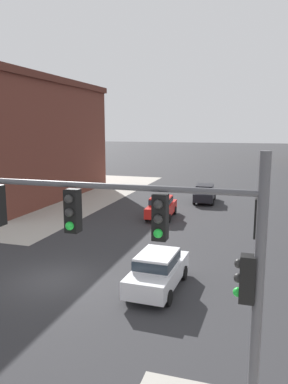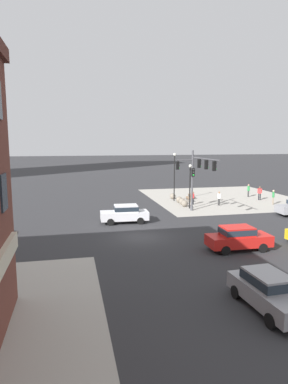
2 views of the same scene
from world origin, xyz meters
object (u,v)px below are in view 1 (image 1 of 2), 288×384
at_px(car_main_southbound_far, 158,269).
at_px(traffic_signal_main, 179,264).
at_px(car_parked_curb, 161,206).
at_px(car_main_mid, 205,193).

bearing_deg(car_main_southbound_far, traffic_signal_main, -72.32).
height_order(car_parked_curb, car_main_mid, same).
bearing_deg(car_parked_curb, car_main_mid, 71.39).
relative_size(traffic_signal_main, car_parked_curb, 1.53).
distance_m(car_parked_curb, car_main_mid, 7.49).
bearing_deg(car_main_southbound_far, car_main_mid, 92.08).
bearing_deg(traffic_signal_main, car_main_southbound_far, 107.68).
bearing_deg(car_main_mid, car_parked_curb, -108.61).
xyz_separation_m(traffic_signal_main, car_main_southbound_far, (-2.52, 7.90, -3.40)).
height_order(traffic_signal_main, car_main_southbound_far, traffic_signal_main).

